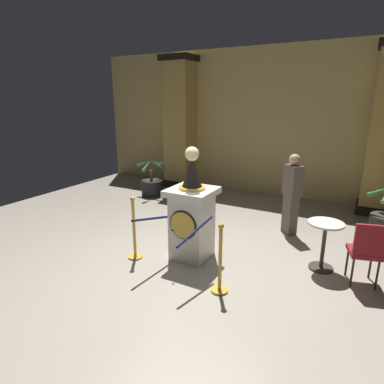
% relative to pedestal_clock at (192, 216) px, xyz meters
% --- Properties ---
extents(ground_plane, '(10.94, 10.94, 0.00)m').
position_rel_pedestal_clock_xyz_m(ground_plane, '(0.03, -0.21, -0.73)').
color(ground_plane, '#9E9384').
extents(back_wall, '(10.94, 0.16, 3.90)m').
position_rel_pedestal_clock_xyz_m(back_wall, '(0.03, 4.43, 1.22)').
color(back_wall, tan).
rests_on(back_wall, ground_plane).
extents(pedestal_clock, '(0.72, 0.72, 1.86)m').
position_rel_pedestal_clock_xyz_m(pedestal_clock, '(0.00, 0.00, 0.00)').
color(pedestal_clock, silver).
rests_on(pedestal_clock, ground_plane).
extents(stanchion_near, '(0.24, 0.24, 1.07)m').
position_rel_pedestal_clock_xyz_m(stanchion_near, '(-0.82, -0.48, -0.36)').
color(stanchion_near, gold).
rests_on(stanchion_near, ground_plane).
extents(stanchion_far, '(0.24, 0.24, 1.01)m').
position_rel_pedestal_clock_xyz_m(stanchion_far, '(0.82, -0.70, -0.38)').
color(stanchion_far, gold).
rests_on(stanchion_far, ground_plane).
extents(velvet_rope, '(0.97, 0.94, 0.22)m').
position_rel_pedestal_clock_xyz_m(velvet_rope, '(0.00, -0.59, 0.06)').
color(velvet_rope, '#141947').
extents(column_left, '(0.92, 0.92, 3.74)m').
position_rel_pedestal_clock_xyz_m(column_left, '(-2.59, 4.02, 1.13)').
color(column_left, black).
rests_on(column_left, ground_plane).
extents(potted_palm_left, '(0.90, 0.88, 1.03)m').
position_rel_pedestal_clock_xyz_m(potted_palm_left, '(-2.73, 2.67, -0.44)').
color(potted_palm_left, black).
rests_on(potted_palm_left, ground_plane).
extents(bystander_guest, '(0.41, 0.41, 1.58)m').
position_rel_pedestal_clock_xyz_m(bystander_guest, '(1.19, 1.81, 0.10)').
color(bystander_guest, brown).
rests_on(bystander_guest, ground_plane).
extents(cafe_table, '(0.53, 0.53, 0.77)m').
position_rel_pedestal_clock_xyz_m(cafe_table, '(1.96, 0.63, -0.24)').
color(cafe_table, '#332D28').
rests_on(cafe_table, ground_plane).
extents(cafe_chair_red, '(0.49, 0.49, 0.96)m').
position_rel_pedestal_clock_xyz_m(cafe_chair_red, '(2.53, 0.41, -0.16)').
color(cafe_chair_red, black).
rests_on(cafe_chair_red, ground_plane).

